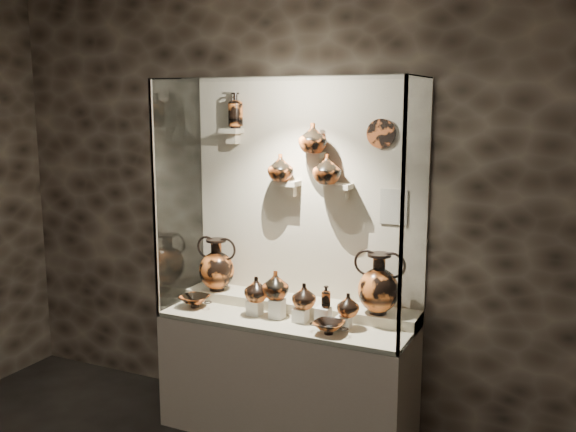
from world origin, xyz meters
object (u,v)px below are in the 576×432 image
(amphora_left, at_px, (217,264))
(ovoid_vase_a, at_px, (281,168))
(jug_a, at_px, (256,289))
(ovoid_vase_b, at_px, (313,138))
(lekythos_small, at_px, (326,295))
(kylix_right, at_px, (329,326))
(lekythos_tall, at_px, (236,108))
(ovoid_vase_c, at_px, (327,169))
(amphora_right, at_px, (379,283))
(jug_e, at_px, (348,305))
(jug_b, at_px, (276,285))
(kylix_left, at_px, (195,300))
(jug_c, at_px, (304,296))

(amphora_left, distance_m, ovoid_vase_a, 0.87)
(jug_a, distance_m, ovoid_vase_b, 1.08)
(lekythos_small, height_order, kylix_right, lekythos_small)
(lekythos_small, xyz_separation_m, lekythos_tall, (-0.81, 0.28, 1.18))
(ovoid_vase_b, distance_m, ovoid_vase_c, 0.22)
(amphora_right, height_order, jug_e, amphora_right)
(lekythos_small, relative_size, kylix_right, 0.67)
(lekythos_tall, relative_size, ovoid_vase_b, 1.42)
(jug_b, bearing_deg, lekythos_tall, 145.42)
(kylix_right, xyz_separation_m, ovoid_vase_a, (-0.52, 0.38, 0.93))
(ovoid_vase_a, height_order, ovoid_vase_b, ovoid_vase_b)
(jug_a, xyz_separation_m, jug_e, (0.64, 0.03, -0.03))
(lekythos_tall, bearing_deg, ovoid_vase_b, 15.46)
(jug_b, relative_size, ovoid_vase_a, 1.01)
(jug_b, xyz_separation_m, jug_e, (0.51, 0.00, -0.07))
(lekythos_small, relative_size, ovoid_vase_c, 0.82)
(amphora_right, height_order, kylix_right, amphora_right)
(kylix_left, xyz_separation_m, lekythos_tall, (0.16, 0.32, 1.33))
(amphora_right, height_order, lekythos_tall, lekythos_tall)
(amphora_left, xyz_separation_m, jug_a, (0.43, -0.20, -0.08))
(kylix_left, relative_size, kylix_right, 1.06)
(jug_e, relative_size, ovoid_vase_b, 0.76)
(lekythos_small, xyz_separation_m, kylix_right, (0.07, -0.13, -0.15))
(jug_e, relative_size, kylix_right, 0.61)
(kylix_left, bearing_deg, jug_e, 10.48)
(lekythos_tall, bearing_deg, kylix_right, -6.13)
(amphora_right, distance_m, jug_a, 0.82)
(kylix_left, xyz_separation_m, ovoid_vase_c, (0.87, 0.29, 0.94))
(jug_e, bearing_deg, ovoid_vase_c, 140.23)
(jug_b, relative_size, jug_e, 1.25)
(jug_b, distance_m, kylix_left, 0.63)
(lekythos_small, distance_m, kylix_right, 0.22)
(amphora_right, bearing_deg, ovoid_vase_b, 155.42)
(jug_e, distance_m, ovoid_vase_a, 1.04)
(amphora_left, distance_m, lekythos_tall, 1.13)
(jug_c, height_order, ovoid_vase_c, ovoid_vase_c)
(lekythos_small, distance_m, ovoid_vase_b, 1.03)
(jug_c, relative_size, lekythos_small, 1.03)
(jug_c, bearing_deg, kylix_right, -33.91)
(amphora_left, distance_m, kylix_left, 0.31)
(amphora_left, bearing_deg, ovoid_vase_b, 28.02)
(amphora_left, relative_size, jug_a, 2.26)
(kylix_left, distance_m, ovoid_vase_b, 1.40)
(jug_a, relative_size, kylix_right, 0.70)
(lekythos_small, height_order, ovoid_vase_a, ovoid_vase_a)
(jug_e, height_order, ovoid_vase_b, ovoid_vase_b)
(kylix_left, bearing_deg, jug_a, 10.85)
(kylix_right, bearing_deg, ovoid_vase_c, 135.19)
(jug_a, bearing_deg, kylix_right, -19.94)
(lekythos_tall, bearing_deg, ovoid_vase_a, 14.03)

